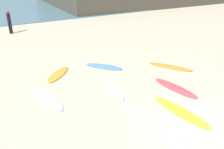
{
  "coord_description": "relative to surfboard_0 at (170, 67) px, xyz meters",
  "views": [
    {
      "loc": [
        -5.97,
        -4.06,
        4.88
      ],
      "look_at": [
        -0.83,
        4.56,
        0.3
      ],
      "focal_mm": 37.4,
      "sensor_mm": 36.0,
      "label": 1
    }
  ],
  "objects": [
    {
      "name": "ocean_water",
      "position": [
        -2.69,
        35.0,
        0.01
      ],
      "size": [
        120.0,
        40.0,
        0.08
      ],
      "primitive_type": "cube",
      "color": "slate",
      "rests_on": "ground_plane"
    },
    {
      "name": "ground_plane",
      "position": [
        -2.69,
        -4.31,
        -0.03
      ],
      "size": [
        120.0,
        120.0,
        0.0
      ],
      "primitive_type": "plane",
      "color": "beige"
    },
    {
      "name": "surfboard_1",
      "position": [
        -4.15,
        -4.69,
        0.01
      ],
      "size": [
        1.17,
        2.35,
        0.09
      ],
      "primitive_type": "ellipsoid",
      "rotation": [
        0.0,
        0.0,
        -0.29
      ],
      "color": "white",
      "rests_on": "ground_plane"
    },
    {
      "name": "beachgoer_near",
      "position": [
        -6.13,
        12.0,
        1.01
      ],
      "size": [
        0.39,
        0.39,
        1.85
      ],
      "rotation": [
        0.0,
        0.0,
        5.36
      ],
      "color": "black",
      "rests_on": "ground_plane"
    },
    {
      "name": "surfboard_2",
      "position": [
        -3.07,
        1.87,
        0.0
      ],
      "size": [
        1.77,
        2.01,
        0.07
      ],
      "primitive_type": "ellipsoid",
      "rotation": [
        0.0,
        0.0,
        0.67
      ],
      "color": "#5592E3",
      "rests_on": "ground_plane"
    },
    {
      "name": "surfboard_0",
      "position": [
        0.0,
        0.0,
        0.0
      ],
      "size": [
        1.62,
        2.31,
        0.07
      ],
      "primitive_type": "ellipsoid",
      "rotation": [
        0.0,
        0.0,
        0.52
      ],
      "color": "orange",
      "rests_on": "ground_plane"
    },
    {
      "name": "surfboard_7",
      "position": [
        -1.54,
        -1.92,
        0.01
      ],
      "size": [
        0.78,
        2.36,
        0.08
      ],
      "primitive_type": "ellipsoid",
      "rotation": [
        0.0,
        0.0,
        3.24
      ],
      "color": "#D24751",
      "rests_on": "ground_plane"
    },
    {
      "name": "surfboard_6",
      "position": [
        -4.3,
        -2.9,
        0.01
      ],
      "size": [
        0.79,
        2.43,
        0.08
      ],
      "primitive_type": "ellipsoid",
      "rotation": [
        0.0,
        0.0,
        3.01
      ],
      "color": "silver",
      "rests_on": "ground_plane"
    },
    {
      "name": "surfboard_8",
      "position": [
        -5.53,
        2.16,
        0.0
      ],
      "size": [
        1.8,
        1.83,
        0.07
      ],
      "primitive_type": "ellipsoid",
      "rotation": [
        0.0,
        0.0,
        -0.77
      ],
      "color": "gold",
      "rests_on": "ground_plane"
    },
    {
      "name": "surfboard_5",
      "position": [
        -6.75,
        0.13,
        -0.0
      ],
      "size": [
        1.1,
        2.6,
        0.06
      ],
      "primitive_type": "ellipsoid",
      "rotation": [
        0.0,
        0.0,
        0.21
      ],
      "color": "white",
      "rests_on": "ground_plane"
    },
    {
      "name": "surfboard_3",
      "position": [
        -2.74,
        -3.42,
        0.01
      ],
      "size": [
        0.74,
        2.61,
        0.09
      ],
      "primitive_type": "ellipsoid",
      "rotation": [
        0.0,
        0.0,
        0.07
      ],
      "color": "yellow",
      "rests_on": "ground_plane"
    },
    {
      "name": "surfboard_4",
      "position": [
        -3.9,
        -0.59,
        0.01
      ],
      "size": [
        1.01,
        2.24,
        0.08
      ],
      "primitive_type": "ellipsoid",
      "rotation": [
        0.0,
        0.0,
        -0.23
      ],
      "color": "silver",
      "rests_on": "ground_plane"
    }
  ]
}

